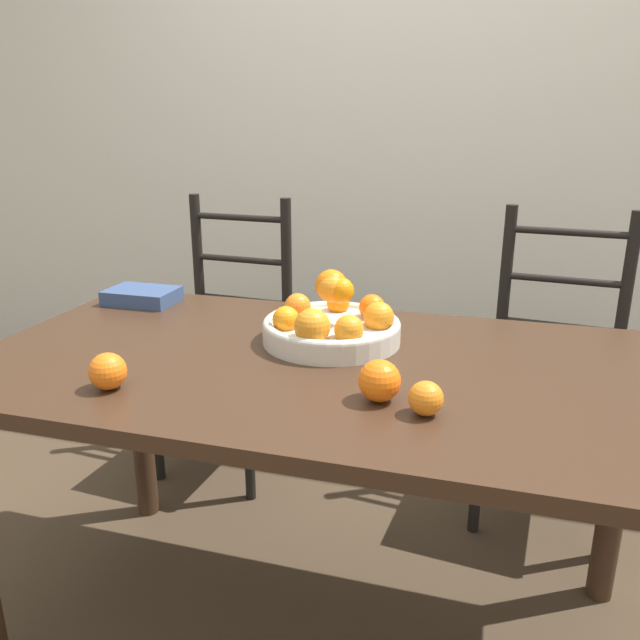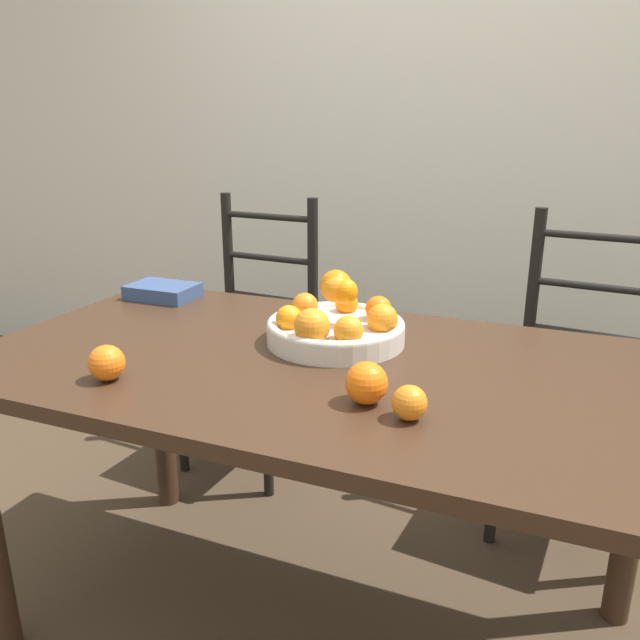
# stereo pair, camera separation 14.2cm
# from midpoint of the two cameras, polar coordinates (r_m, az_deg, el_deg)

# --- Properties ---
(ground_plane) EXTENTS (12.00, 12.00, 0.00)m
(ground_plane) POSITION_cam_midpoint_polar(r_m,az_deg,el_deg) (1.85, -2.34, -26.59)
(ground_plane) COLOR #423323
(wall_back) EXTENTS (8.00, 0.06, 2.60)m
(wall_back) POSITION_cam_midpoint_polar(r_m,az_deg,el_deg) (2.78, 7.55, 17.70)
(wall_back) COLOR silver
(wall_back) RESTS_ON ground_plane
(dining_table) EXTENTS (1.61, 0.86, 0.77)m
(dining_table) POSITION_cam_midpoint_polar(r_m,az_deg,el_deg) (1.47, -2.66, -7.57)
(dining_table) COLOR #382316
(dining_table) RESTS_ON ground_plane
(fruit_bowl) EXTENTS (0.34, 0.34, 0.18)m
(fruit_bowl) POSITION_cam_midpoint_polar(r_m,az_deg,el_deg) (1.52, -1.56, -0.34)
(fruit_bowl) COLOR beige
(fruit_bowl) RESTS_ON dining_table
(orange_loose_0) EXTENTS (0.08, 0.08, 0.08)m
(orange_loose_0) POSITION_cam_midpoint_polar(r_m,az_deg,el_deg) (1.21, 2.11, -5.64)
(orange_loose_0) COLOR orange
(orange_loose_0) RESTS_ON dining_table
(orange_loose_1) EXTENTS (0.07, 0.07, 0.07)m
(orange_loose_1) POSITION_cam_midpoint_polar(r_m,az_deg,el_deg) (1.16, 6.21, -7.22)
(orange_loose_1) COLOR orange
(orange_loose_1) RESTS_ON dining_table
(orange_loose_2) EXTENTS (0.08, 0.08, 0.08)m
(orange_loose_2) POSITION_cam_midpoint_polar(r_m,az_deg,el_deg) (1.35, -21.73, -4.44)
(orange_loose_2) COLOR orange
(orange_loose_2) RESTS_ON dining_table
(chair_left) EXTENTS (0.45, 0.43, 1.03)m
(chair_left) POSITION_cam_midpoint_polar(r_m,az_deg,el_deg) (2.40, -10.11, -2.46)
(chair_left) COLOR black
(chair_left) RESTS_ON ground_plane
(chair_right) EXTENTS (0.46, 0.44, 1.03)m
(chair_right) POSITION_cam_midpoint_polar(r_m,az_deg,el_deg) (2.18, 18.75, -5.31)
(chair_right) COLOR black
(chair_right) RESTS_ON ground_plane
(book_stack) EXTENTS (0.20, 0.14, 0.04)m
(book_stack) POSITION_cam_midpoint_polar(r_m,az_deg,el_deg) (1.96, -17.97, 2.08)
(book_stack) COLOR #334770
(book_stack) RESTS_ON dining_table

